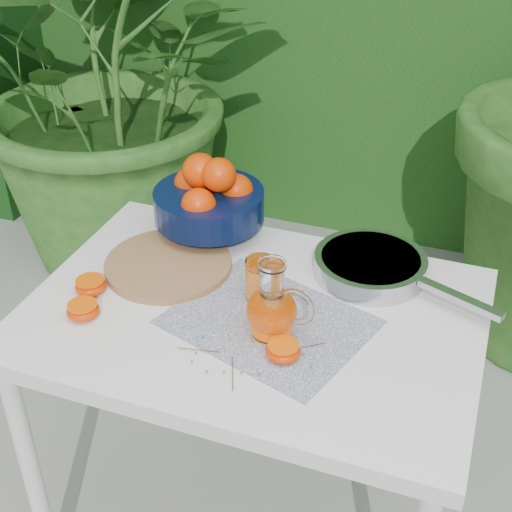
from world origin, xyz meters
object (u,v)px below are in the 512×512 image
(fruit_bowl, at_px, (210,198))
(saute_pan, at_px, (372,265))
(juice_pitcher, at_px, (273,309))
(cutting_board, at_px, (168,265))
(white_table, at_px, (253,338))

(fruit_bowl, distance_m, saute_pan, 0.44)
(fruit_bowl, xyz_separation_m, saute_pan, (0.43, -0.05, -0.07))
(juice_pitcher, height_order, saute_pan, juice_pitcher)
(cutting_board, relative_size, saute_pan, 0.63)
(white_table, relative_size, juice_pitcher, 5.62)
(cutting_board, height_order, juice_pitcher, juice_pitcher)
(juice_pitcher, xyz_separation_m, saute_pan, (0.15, 0.29, -0.04))
(white_table, height_order, saute_pan, saute_pan)
(cutting_board, xyz_separation_m, fruit_bowl, (0.03, 0.19, 0.09))
(fruit_bowl, height_order, juice_pitcher, fruit_bowl)
(fruit_bowl, height_order, saute_pan, fruit_bowl)
(cutting_board, relative_size, juice_pitcher, 1.72)
(white_table, distance_m, cutting_board, 0.28)
(cutting_board, xyz_separation_m, saute_pan, (0.46, 0.14, 0.02))
(juice_pitcher, bearing_deg, cutting_board, 154.65)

